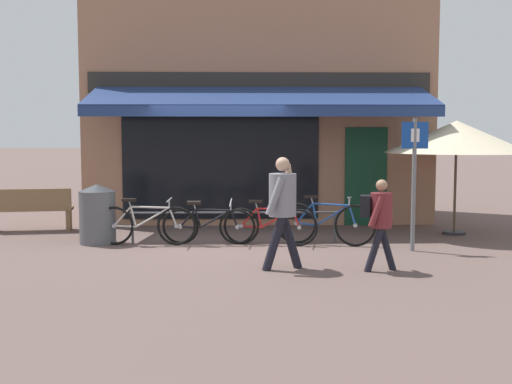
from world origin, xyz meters
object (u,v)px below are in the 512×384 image
(bicycle_black, at_px, (208,225))
(cafe_parasol, at_px, (457,137))
(bicycle_silver, at_px, (145,224))
(bicycle_red, at_px, (270,225))
(parking_sign, at_px, (414,170))
(pedestrian_adult, at_px, (283,201))
(pedestrian_child, at_px, (379,214))
(park_bench, at_px, (31,209))
(bicycle_blue, at_px, (325,223))
(litter_bin, at_px, (97,214))

(bicycle_black, bearing_deg, cafe_parasol, 14.94)
(bicycle_silver, xyz_separation_m, bicycle_black, (1.12, 0.04, -0.02))
(bicycle_black, relative_size, bicycle_red, 1.00)
(parking_sign, bearing_deg, pedestrian_adult, -148.51)
(cafe_parasol, bearing_deg, pedestrian_child, -123.75)
(bicycle_black, distance_m, park_bench, 3.99)
(park_bench, bearing_deg, pedestrian_child, -40.02)
(pedestrian_adult, bearing_deg, bicycle_blue, 72.90)
(bicycle_black, relative_size, litter_bin, 1.56)
(bicycle_black, distance_m, pedestrian_adult, 2.49)
(litter_bin, xyz_separation_m, cafe_parasol, (6.74, 0.88, 1.36))
(park_bench, bearing_deg, parking_sign, -26.12)
(bicycle_black, relative_size, cafe_parasol, 0.60)
(pedestrian_child, bearing_deg, bicycle_blue, 113.55)
(bicycle_black, height_order, cafe_parasol, cafe_parasol)
(pedestrian_child, relative_size, parking_sign, 0.60)
(pedestrian_child, height_order, parking_sign, parking_sign)
(bicycle_blue, bearing_deg, pedestrian_child, -61.28)
(litter_bin, distance_m, parking_sign, 5.58)
(cafe_parasol, relative_size, park_bench, 1.67)
(bicycle_silver, distance_m, parking_sign, 4.73)
(bicycle_silver, bearing_deg, bicycle_blue, 1.89)
(bicycle_silver, distance_m, bicycle_black, 1.12)
(bicycle_red, xyz_separation_m, bicycle_blue, (0.98, -0.02, 0.04))
(bicycle_red, distance_m, pedestrian_child, 2.67)
(bicycle_blue, xyz_separation_m, parking_sign, (1.39, -0.62, 0.97))
(bicycle_black, bearing_deg, bicycle_red, -0.30)
(bicycle_blue, bearing_deg, bicycle_red, -165.13)
(bicycle_silver, bearing_deg, pedestrian_child, -28.48)
(bicycle_blue, distance_m, park_bench, 5.96)
(bicycle_blue, distance_m, cafe_parasol, 3.28)
(bicycle_red, distance_m, bicycle_blue, 0.98)
(bicycle_black, xyz_separation_m, park_bench, (-3.64, 1.63, 0.11))
(cafe_parasol, bearing_deg, bicycle_black, -167.51)
(bicycle_red, xyz_separation_m, park_bench, (-4.73, 1.69, 0.11))
(pedestrian_adult, distance_m, park_bench, 6.11)
(bicycle_silver, relative_size, bicycle_black, 1.08)
(bicycle_red, relative_size, bicycle_blue, 0.96)
(bicycle_silver, relative_size, bicycle_red, 1.08)
(pedestrian_child, distance_m, litter_bin, 5.14)
(bicycle_blue, xyz_separation_m, park_bench, (-5.71, 1.71, 0.07))
(pedestrian_child, height_order, park_bench, pedestrian_child)
(pedestrian_child, xyz_separation_m, parking_sign, (0.91, 1.55, 0.55))
(pedestrian_child, bearing_deg, bicycle_silver, 160.03)
(bicycle_red, bearing_deg, bicycle_black, -170.91)
(bicycle_black, relative_size, pedestrian_child, 1.25)
(bicycle_blue, bearing_deg, pedestrian_adult, -97.54)
(litter_bin, relative_size, park_bench, 0.65)
(bicycle_red, height_order, cafe_parasol, cafe_parasol)
(bicycle_blue, xyz_separation_m, litter_bin, (-4.06, 0.24, 0.14))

